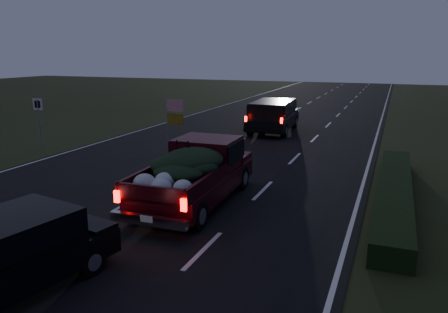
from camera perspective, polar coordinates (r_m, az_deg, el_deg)
The scene contains 6 objects.
ground at distance 14.39m, azimuth -11.81°, elevation -5.66°, with size 120.00×120.00×0.00m, color black.
road_asphalt at distance 14.39m, azimuth -11.82°, elevation -5.62°, with size 14.00×120.00×0.02m, color black.
hedge_row at distance 14.94m, azimuth 21.35°, elevation -4.39°, with size 1.00×10.00×0.60m, color black.
route_sign at distance 23.11m, azimuth -23.03°, elevation 4.97°, with size 0.55×0.08×2.50m.
pickup_truck at distance 13.62m, azimuth -3.73°, elevation -1.73°, with size 2.25×5.56×2.89m.
lead_suv at distance 26.09m, azimuth 6.43°, elevation 5.66°, with size 2.48×5.38×1.52m.
Camera 1 is at (7.61, -11.30, 4.64)m, focal length 35.00 mm.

